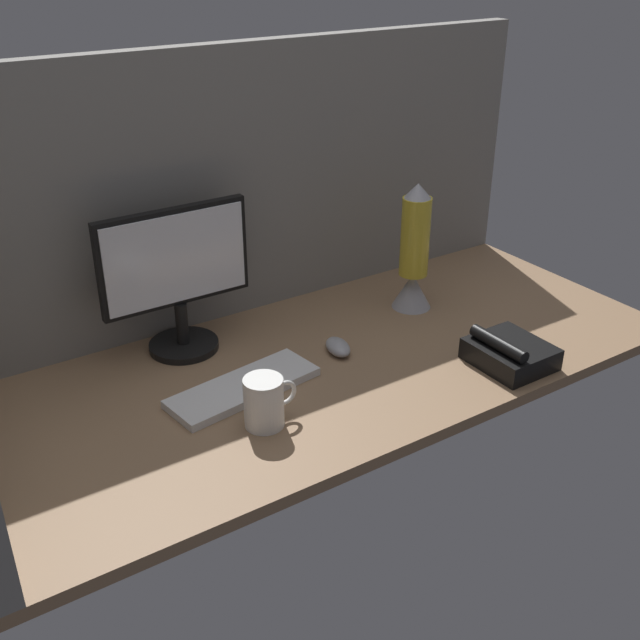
# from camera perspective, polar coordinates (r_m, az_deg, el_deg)

# --- Properties ---
(ground_plane) EXTENTS (1.80, 0.80, 0.03)m
(ground_plane) POSITION_cam_1_polar(r_m,az_deg,el_deg) (1.96, 0.40, -3.22)
(ground_plane) COLOR #8C6B4C
(cubicle_wall_back) EXTENTS (1.80, 0.05, 0.73)m
(cubicle_wall_back) POSITION_cam_1_polar(r_m,az_deg,el_deg) (2.11, -5.34, 10.12)
(cubicle_wall_back) COLOR gray
(cubicle_wall_back) RESTS_ON ground_plane
(monitor) EXTENTS (0.39, 0.18, 0.38)m
(monitor) POSITION_cam_1_polar(r_m,az_deg,el_deg) (1.94, -10.62, 3.32)
(monitor) COLOR black
(monitor) RESTS_ON ground_plane
(keyboard) EXTENTS (0.38, 0.18, 0.02)m
(keyboard) POSITION_cam_1_polar(r_m,az_deg,el_deg) (1.83, -5.71, -5.01)
(keyboard) COLOR silver
(keyboard) RESTS_ON ground_plane
(mouse) EXTENTS (0.08, 0.11, 0.03)m
(mouse) POSITION_cam_1_polar(r_m,az_deg,el_deg) (1.97, 1.34, -2.01)
(mouse) COLOR #99999E
(mouse) RESTS_ON ground_plane
(mug_ceramic_white) EXTENTS (0.13, 0.09, 0.12)m
(mug_ceramic_white) POSITION_cam_1_polar(r_m,az_deg,el_deg) (1.68, -4.14, -6.10)
(mug_ceramic_white) COLOR white
(mug_ceramic_white) RESTS_ON ground_plane
(lava_lamp) EXTENTS (0.11, 0.11, 0.37)m
(lava_lamp) POSITION_cam_1_polar(r_m,az_deg,el_deg) (2.17, 6.99, 4.68)
(lava_lamp) COLOR #A5A5AD
(lava_lamp) RESTS_ON ground_plane
(desk_phone) EXTENTS (0.17, 0.19, 0.09)m
(desk_phone) POSITION_cam_1_polar(r_m,az_deg,el_deg) (1.97, 13.88, -2.40)
(desk_phone) COLOR black
(desk_phone) RESTS_ON ground_plane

